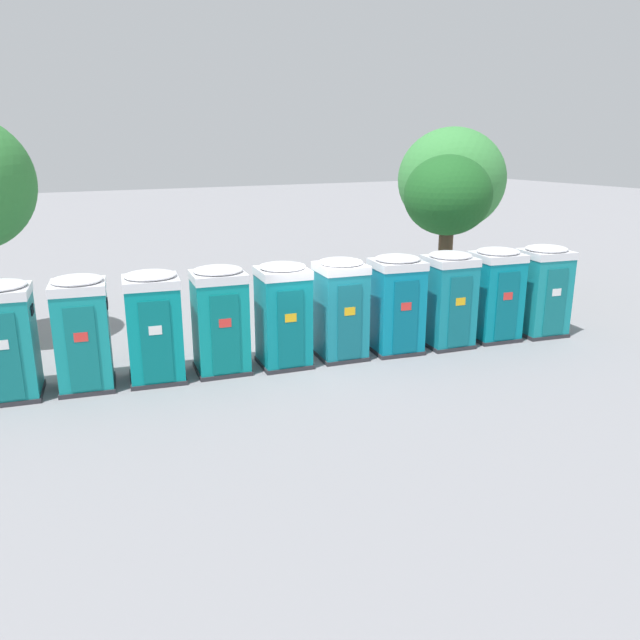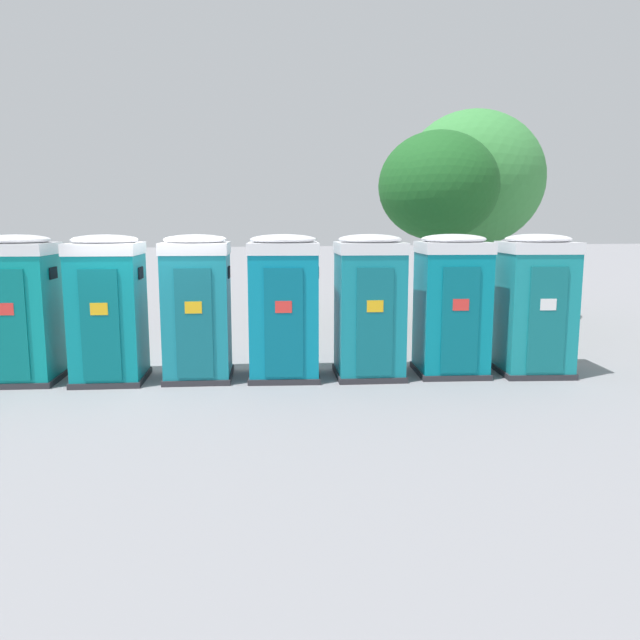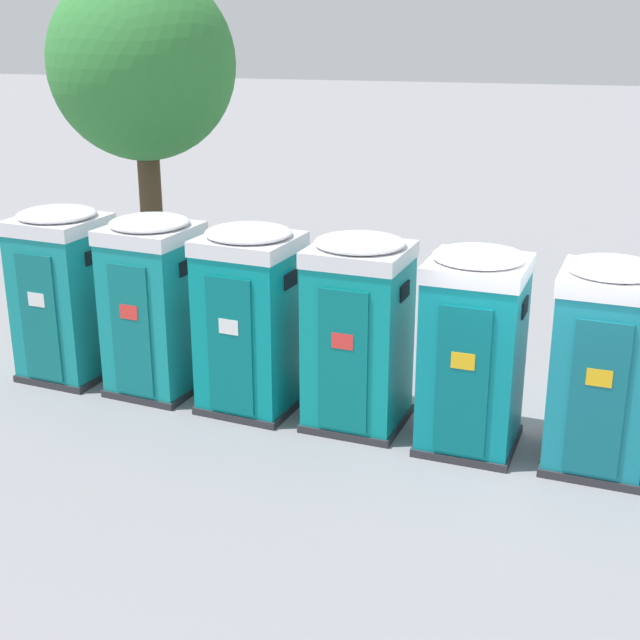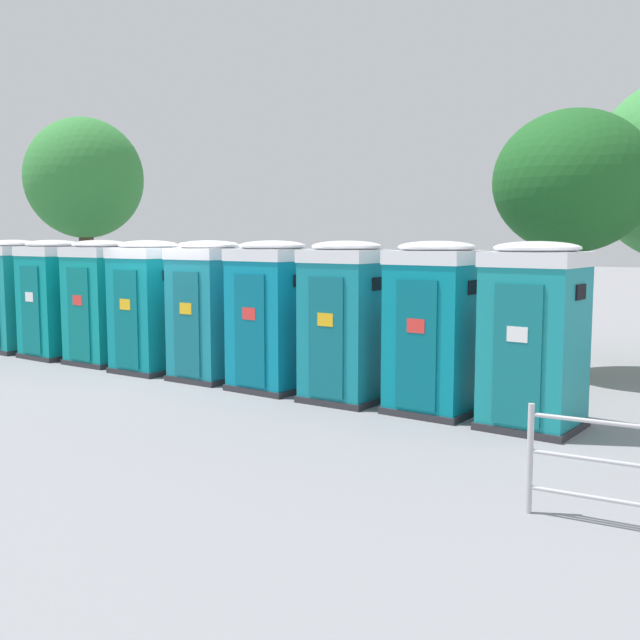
{
  "view_description": "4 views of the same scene",
  "coord_description": "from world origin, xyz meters",
  "px_view_note": "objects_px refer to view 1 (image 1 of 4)",
  "views": [
    {
      "loc": [
        -6.55,
        -13.36,
        5.29
      ],
      "look_at": [
        0.18,
        -0.18,
        1.03
      ],
      "focal_mm": 35.0,
      "sensor_mm": 36.0,
      "label": 1
    },
    {
      "loc": [
        0.66,
        -11.24,
        2.74
      ],
      "look_at": [
        2.86,
        -0.52,
        1.02
      ],
      "focal_mm": 35.0,
      "sensor_mm": 36.0,
      "label": 2
    },
    {
      "loc": [
        -0.04,
        -10.33,
        5.17
      ],
      "look_at": [
        -2.78,
        0.2,
        1.38
      ],
      "focal_mm": 50.0,
      "sensor_mm": 36.0,
      "label": 3
    },
    {
      "loc": [
        8.82,
        -11.26,
        2.58
      ],
      "look_at": [
        3.19,
        -0.56,
        1.25
      ],
      "focal_mm": 42.0,
      "sensor_mm": 36.0,
      "label": 4
    }
  ],
  "objects_px": {
    "portapotty_0": "(6,340)",
    "portapotty_6": "(396,303)",
    "portapotty_8": "(495,294)",
    "street_tree_2": "(448,197)",
    "portapotty_1": "(83,332)",
    "portapotty_5": "(341,308)",
    "portapotty_3": "(220,319)",
    "portapotty_7": "(448,299)",
    "street_tree_0": "(451,180)",
    "portapotty_9": "(542,290)",
    "portapotty_4": "(283,314)",
    "portapotty_2": "(154,326)"
  },
  "relations": [
    {
      "from": "portapotty_1",
      "to": "portapotty_0",
      "type": "bearing_deg",
      "value": 173.41
    },
    {
      "from": "portapotty_3",
      "to": "portapotty_7",
      "type": "height_order",
      "value": "same"
    },
    {
      "from": "portapotty_4",
      "to": "portapotty_9",
      "type": "distance_m",
      "value": 7.56
    },
    {
      "from": "portapotty_0",
      "to": "portapotty_5",
      "type": "distance_m",
      "value": 7.56
    },
    {
      "from": "portapotty_5",
      "to": "portapotty_9",
      "type": "bearing_deg",
      "value": -8.01
    },
    {
      "from": "portapotty_4",
      "to": "portapotty_6",
      "type": "relative_size",
      "value": 1.0
    },
    {
      "from": "portapotty_8",
      "to": "street_tree_2",
      "type": "xyz_separation_m",
      "value": [
        1.24,
        3.83,
        2.26
      ]
    },
    {
      "from": "street_tree_0",
      "to": "portapotty_8",
      "type": "bearing_deg",
      "value": -117.45
    },
    {
      "from": "portapotty_3",
      "to": "street_tree_2",
      "type": "height_order",
      "value": "street_tree_2"
    },
    {
      "from": "portapotty_9",
      "to": "portapotty_2",
      "type": "bearing_deg",
      "value": 172.44
    },
    {
      "from": "street_tree_0",
      "to": "portapotty_3",
      "type": "bearing_deg",
      "value": -154.43
    },
    {
      "from": "portapotty_4",
      "to": "portapotty_9",
      "type": "relative_size",
      "value": 1.0
    },
    {
      "from": "portapotty_8",
      "to": "street_tree_0",
      "type": "xyz_separation_m",
      "value": [
        3.15,
        6.07,
        2.63
      ]
    },
    {
      "from": "portapotty_0",
      "to": "portapotty_9",
      "type": "xyz_separation_m",
      "value": [
        13.49,
        -1.78,
        -0.0
      ]
    },
    {
      "from": "portapotty_4",
      "to": "portapotty_7",
      "type": "xyz_separation_m",
      "value": [
        4.5,
        -0.58,
        -0.0
      ]
    },
    {
      "from": "portapotty_4",
      "to": "portapotty_9",
      "type": "height_order",
      "value": "same"
    },
    {
      "from": "portapotty_9",
      "to": "street_tree_0",
      "type": "relative_size",
      "value": 0.44
    },
    {
      "from": "portapotty_3",
      "to": "street_tree_0",
      "type": "xyz_separation_m",
      "value": [
        10.65,
        5.1,
        2.63
      ]
    },
    {
      "from": "portapotty_7",
      "to": "street_tree_2",
      "type": "bearing_deg",
      "value": 53.48
    },
    {
      "from": "portapotty_4",
      "to": "portapotty_5",
      "type": "distance_m",
      "value": 1.51
    },
    {
      "from": "portapotty_2",
      "to": "portapotty_9",
      "type": "relative_size",
      "value": 1.0
    },
    {
      "from": "portapotty_1",
      "to": "street_tree_0",
      "type": "height_order",
      "value": "street_tree_0"
    },
    {
      "from": "portapotty_7",
      "to": "street_tree_2",
      "type": "distance_m",
      "value": 5.15
    },
    {
      "from": "portapotty_2",
      "to": "street_tree_0",
      "type": "distance_m",
      "value": 13.39
    },
    {
      "from": "portapotty_6",
      "to": "portapotty_8",
      "type": "distance_m",
      "value": 3.02
    },
    {
      "from": "portapotty_8",
      "to": "portapotty_2",
      "type": "bearing_deg",
      "value": 172.91
    },
    {
      "from": "portapotty_1",
      "to": "portapotty_7",
      "type": "xyz_separation_m",
      "value": [
        8.99,
        -1.22,
        -0.0
      ]
    },
    {
      "from": "portapotty_0",
      "to": "portapotty_7",
      "type": "bearing_deg",
      "value": -7.59
    },
    {
      "from": "portapotty_0",
      "to": "portapotty_9",
      "type": "relative_size",
      "value": 1.0
    },
    {
      "from": "portapotty_0",
      "to": "portapotty_6",
      "type": "xyz_separation_m",
      "value": [
        8.99,
        -1.18,
        -0.0
      ]
    },
    {
      "from": "portapotty_6",
      "to": "street_tree_0",
      "type": "bearing_deg",
      "value": 42.98
    },
    {
      "from": "portapotty_0",
      "to": "portapotty_8",
      "type": "relative_size",
      "value": 1.0
    },
    {
      "from": "portapotty_4",
      "to": "street_tree_2",
      "type": "bearing_deg",
      "value": 23.38
    },
    {
      "from": "portapotty_7",
      "to": "portapotty_8",
      "type": "height_order",
      "value": "same"
    },
    {
      "from": "portapotty_0",
      "to": "portapotty_6",
      "type": "bearing_deg",
      "value": -7.47
    },
    {
      "from": "portapotty_3",
      "to": "street_tree_2",
      "type": "bearing_deg",
      "value": 18.09
    },
    {
      "from": "portapotty_7",
      "to": "portapotty_8",
      "type": "xyz_separation_m",
      "value": [
        1.51,
        -0.11,
        -0.0
      ]
    },
    {
      "from": "portapotty_1",
      "to": "portapotty_7",
      "type": "bearing_deg",
      "value": -7.76
    },
    {
      "from": "portapotty_1",
      "to": "portapotty_6",
      "type": "relative_size",
      "value": 1.0
    },
    {
      "from": "portapotty_0",
      "to": "street_tree_2",
      "type": "bearing_deg",
      "value": 9.93
    },
    {
      "from": "street_tree_0",
      "to": "portapotty_1",
      "type": "bearing_deg",
      "value": -160.88
    },
    {
      "from": "portapotty_4",
      "to": "street_tree_2",
      "type": "distance_m",
      "value": 8.21
    },
    {
      "from": "portapotty_8",
      "to": "portapotty_3",
      "type": "bearing_deg",
      "value": 172.58
    },
    {
      "from": "portapotty_4",
      "to": "portapotty_7",
      "type": "height_order",
      "value": "same"
    },
    {
      "from": "portapotty_5",
      "to": "street_tree_0",
      "type": "distance_m",
      "value": 9.79
    },
    {
      "from": "portapotty_7",
      "to": "street_tree_2",
      "type": "xyz_separation_m",
      "value": [
        2.75,
        3.72,
        2.26
      ]
    },
    {
      "from": "portapotty_3",
      "to": "portapotty_4",
      "type": "distance_m",
      "value": 1.51
    },
    {
      "from": "portapotty_8",
      "to": "portapotty_9",
      "type": "bearing_deg",
      "value": -10.41
    },
    {
      "from": "portapotty_0",
      "to": "portapotty_3",
      "type": "xyz_separation_m",
      "value": [
        4.5,
        -0.54,
        -0.0
      ]
    },
    {
      "from": "portapotty_3",
      "to": "portapotty_6",
      "type": "height_order",
      "value": "same"
    }
  ]
}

